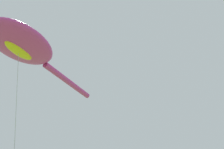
# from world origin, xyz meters

# --- Properties ---
(big_show_kite) EXTENTS (12.60, 6.44, 12.06)m
(big_show_kite) POSITION_xyz_m (1.45, 14.01, 11.27)
(big_show_kite) COLOR #CC3899
(big_show_kite) RESTS_ON ground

